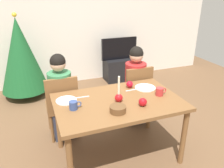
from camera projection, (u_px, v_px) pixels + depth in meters
ground_plane at (118, 154)px, 2.79m from camera, size 7.68×7.68×0.00m
back_wall at (70, 20)px, 4.52m from camera, size 6.40×0.10×2.60m
dining_table at (118, 107)px, 2.53m from camera, size 1.40×0.90×0.75m
chair_left at (62, 103)px, 2.94m from camera, size 0.40×0.40×0.90m
chair_right at (136, 91)px, 3.29m from camera, size 0.40×0.40×0.90m
person_left_child at (61, 98)px, 2.95m from camera, size 0.30×0.30×1.17m
person_right_child at (135, 87)px, 3.29m from camera, size 0.30×0.30×1.17m
tv_stand at (119, 69)px, 4.99m from camera, size 0.64×0.40×0.48m
tv at (119, 49)px, 4.80m from camera, size 0.79×0.05×0.46m
christmas_tree at (21, 55)px, 4.01m from camera, size 0.84×0.84×1.54m
candle_centerpiece at (119, 96)px, 2.45m from camera, size 0.09×0.09×0.30m
plate_left at (66, 100)px, 2.49m from camera, size 0.23×0.23×0.01m
plate_right at (145, 88)px, 2.81m from camera, size 0.26×0.26×0.01m
mug_left at (74, 105)px, 2.30m from camera, size 0.13×0.09×0.09m
mug_right at (160, 91)px, 2.61m from camera, size 0.13×0.09×0.09m
fork_left at (81, 97)px, 2.57m from camera, size 0.18×0.02×0.01m
fork_right at (132, 90)px, 2.75m from camera, size 0.18×0.02×0.01m
bowl_walnuts at (118, 109)px, 2.26m from camera, size 0.17×0.17×0.07m
apple_near_candle at (130, 84)px, 2.81m from camera, size 0.09×0.09×0.09m
apple_by_left_plate at (143, 102)px, 2.37m from camera, size 0.09×0.09×0.09m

